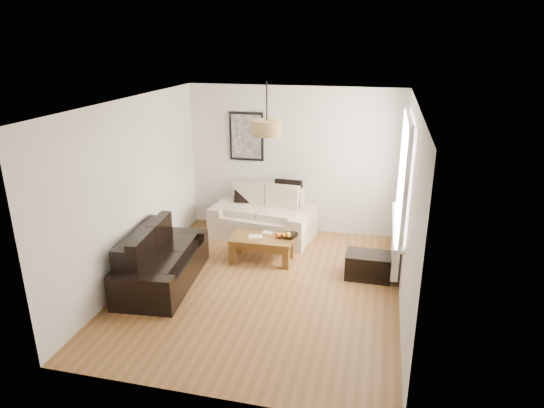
% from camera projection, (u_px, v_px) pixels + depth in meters
% --- Properties ---
extents(floor, '(4.50, 4.50, 0.00)m').
position_uv_depth(floor, '(262.00, 287.00, 6.78)').
color(floor, brown).
rests_on(floor, ground).
extents(ceiling, '(3.80, 4.50, 0.00)m').
position_uv_depth(ceiling, '(261.00, 103.00, 5.91)').
color(ceiling, white).
rests_on(ceiling, floor).
extents(wall_back, '(3.80, 0.04, 2.60)m').
position_uv_depth(wall_back, '(293.00, 161.00, 8.41)').
color(wall_back, silver).
rests_on(wall_back, floor).
extents(wall_front, '(3.80, 0.04, 2.60)m').
position_uv_depth(wall_front, '(199.00, 280.00, 4.28)').
color(wall_front, silver).
rests_on(wall_front, floor).
extents(wall_left, '(0.04, 4.50, 2.60)m').
position_uv_depth(wall_left, '(133.00, 191.00, 6.75)').
color(wall_left, silver).
rests_on(wall_left, floor).
extents(wall_right, '(0.04, 4.50, 2.60)m').
position_uv_depth(wall_right, '(409.00, 212.00, 5.93)').
color(wall_right, silver).
rests_on(wall_right, floor).
extents(window_bay, '(0.14, 1.90, 1.60)m').
position_uv_depth(window_bay, '(406.00, 172.00, 6.57)').
color(window_bay, white).
rests_on(window_bay, wall_right).
extents(radiator, '(0.10, 0.90, 0.52)m').
position_uv_depth(radiator, '(395.00, 252.00, 6.99)').
color(radiator, white).
rests_on(radiator, wall_right).
extents(poster, '(0.62, 0.04, 0.87)m').
position_uv_depth(poster, '(247.00, 136.00, 8.43)').
color(poster, black).
rests_on(poster, wall_back).
extents(pendant_shade, '(0.40, 0.40, 0.20)m').
position_uv_depth(pendant_shade, '(267.00, 128.00, 6.31)').
color(pendant_shade, tan).
rests_on(pendant_shade, ceiling).
extents(loveseat_cream, '(1.85, 1.18, 0.86)m').
position_uv_depth(loveseat_cream, '(263.00, 213.00, 8.36)').
color(loveseat_cream, beige).
rests_on(loveseat_cream, floor).
extents(sofa_leather, '(1.02, 1.85, 0.77)m').
position_uv_depth(sofa_leather, '(162.00, 258.00, 6.78)').
color(sofa_leather, black).
rests_on(sofa_leather, floor).
extents(coffee_table, '(0.98, 0.55, 0.40)m').
position_uv_depth(coffee_table, '(262.00, 249.00, 7.51)').
color(coffee_table, brown).
rests_on(coffee_table, floor).
extents(ottoman, '(0.66, 0.43, 0.38)m').
position_uv_depth(ottoman, '(368.00, 266.00, 6.99)').
color(ottoman, black).
rests_on(ottoman, floor).
extents(cushion_left, '(0.40, 0.14, 0.39)m').
position_uv_depth(cushion_left, '(246.00, 192.00, 8.53)').
color(cushion_left, black).
rests_on(cushion_left, loveseat_cream).
extents(cushion_right, '(0.48, 0.17, 0.47)m').
position_uv_depth(cushion_right, '(288.00, 193.00, 8.35)').
color(cushion_right, black).
rests_on(cushion_right, loveseat_cream).
extents(fruit_bowl, '(0.31, 0.31, 0.07)m').
position_uv_depth(fruit_bowl, '(290.00, 236.00, 7.42)').
color(fruit_bowl, black).
rests_on(fruit_bowl, coffee_table).
extents(orange_a, '(0.08, 0.08, 0.07)m').
position_uv_depth(orange_a, '(283.00, 235.00, 7.44)').
color(orange_a, orange).
rests_on(orange_a, fruit_bowl).
extents(orange_b, '(0.10, 0.10, 0.09)m').
position_uv_depth(orange_b, '(288.00, 235.00, 7.45)').
color(orange_b, orange).
rests_on(orange_b, fruit_bowl).
extents(orange_c, '(0.10, 0.10, 0.09)m').
position_uv_depth(orange_c, '(278.00, 235.00, 7.43)').
color(orange_c, '#D55311').
rests_on(orange_c, fruit_bowl).
extents(papers, '(0.25, 0.21, 0.01)m').
position_uv_depth(papers, '(256.00, 236.00, 7.48)').
color(papers, silver).
rests_on(papers, coffee_table).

